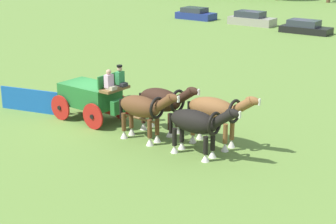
{
  "coord_description": "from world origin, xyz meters",
  "views": [
    {
      "loc": [
        16.08,
        -16.47,
        7.77
      ],
      "look_at": [
        4.38,
        -0.11,
        1.2
      ],
      "focal_mm": 56.76,
      "sensor_mm": 36.0,
      "label": 1
    }
  ],
  "objects": [
    {
      "name": "show_wagon",
      "position": [
        0.18,
        -0.0,
        1.14
      ],
      "size": [
        5.49,
        1.99,
        2.65
      ],
      "color": "#236B2D",
      "rests_on": "ground"
    },
    {
      "name": "draft_horse_rear_near",
      "position": [
        3.63,
        0.55,
        1.35
      ],
      "size": [
        3.08,
        1.02,
        2.22
      ],
      "color": "#331E14",
      "rests_on": "ground"
    },
    {
      "name": "draft_horse_lead_off",
      "position": [
        6.21,
        -0.83,
        1.29
      ],
      "size": [
        3.08,
        0.94,
        2.15
      ],
      "color": "black",
      "rests_on": "ground"
    },
    {
      "name": "ground_plane",
      "position": [
        0.0,
        0.0,
        0.0
      ],
      "size": [
        220.0,
        220.0,
        0.0
      ],
      "primitive_type": "plane",
      "color": "olive"
    },
    {
      "name": "parked_vehicle_c",
      "position": [
        -0.96,
        27.74,
        0.48
      ],
      "size": [
        4.29,
        1.82,
        1.13
      ],
      "color": "black",
      "rests_on": "ground"
    },
    {
      "name": "sponsor_banner",
      "position": [
        -3.09,
        -0.85,
        0.55
      ],
      "size": [
        3.12,
        0.81,
        1.1
      ],
      "primitive_type": "cube",
      "rotation": [
        0.0,
        0.0,
        0.24
      ],
      "color": "#1959B2",
      "rests_on": "ground"
    },
    {
      "name": "draft_horse_rear_off",
      "position": [
        3.61,
        -0.75,
        1.36
      ],
      "size": [
        3.01,
        0.92,
        2.23
      ],
      "color": "brown",
      "rests_on": "ground"
    },
    {
      "name": "draft_horse_lead_near",
      "position": [
        6.24,
        0.47,
        1.42
      ],
      "size": [
        3.21,
        0.99,
        2.3
      ],
      "color": "brown",
      "rests_on": "ground"
    },
    {
      "name": "parked_vehicle_b",
      "position": [
        -6.85,
        29.14,
        0.56
      ],
      "size": [
        4.35,
        1.81,
        1.3
      ],
      "color": "gray",
      "rests_on": "ground"
    },
    {
      "name": "parked_vehicle_a",
      "position": [
        -13.26,
        29.32,
        0.5
      ],
      "size": [
        3.94,
        1.87,
        1.17
      ],
      "color": "navy",
      "rests_on": "ground"
    }
  ]
}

